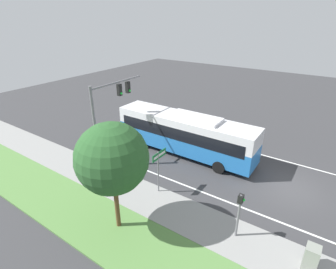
# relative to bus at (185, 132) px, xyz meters

# --- Properties ---
(ground_plane) EXTENTS (80.00, 80.00, 0.00)m
(ground_plane) POSITION_rel_bus_xyz_m (-0.30, -8.31, -1.91)
(ground_plane) COLOR #38383A
(sidewalk) EXTENTS (2.80, 80.00, 0.12)m
(sidewalk) POSITION_rel_bus_xyz_m (-6.50, -8.31, -1.85)
(sidewalk) COLOR gray
(sidewalk) RESTS_ON ground_plane
(lane_divider_near) EXTENTS (0.14, 30.00, 0.01)m
(lane_divider_near) POSITION_rel_bus_xyz_m (-3.90, -8.31, -1.91)
(lane_divider_near) COLOR silver
(lane_divider_near) RESTS_ON ground_plane
(lane_divider_far) EXTENTS (0.14, 30.00, 0.01)m
(lane_divider_far) POSITION_rel_bus_xyz_m (3.30, -8.31, -1.91)
(lane_divider_far) COLOR silver
(lane_divider_far) RESTS_ON ground_plane
(bus) EXTENTS (2.66, 11.73, 3.46)m
(bus) POSITION_rel_bus_xyz_m (0.00, 0.00, 0.00)
(bus) COLOR #236BB7
(bus) RESTS_ON ground_plane
(signal_gantry) EXTENTS (5.25, 0.41, 6.18)m
(signal_gantry) POSITION_rel_bus_xyz_m (-3.78, 4.33, 2.46)
(signal_gantry) COLOR slate
(signal_gantry) RESTS_ON ground_plane
(pedestrian_signal) EXTENTS (0.28, 0.34, 2.69)m
(pedestrian_signal) POSITION_rel_bus_xyz_m (-6.31, -6.89, -0.06)
(pedestrian_signal) COLOR slate
(pedestrian_signal) RESTS_ON ground_plane
(street_sign) EXTENTS (1.38, 0.08, 2.99)m
(street_sign) POSITION_rel_bus_xyz_m (-5.45, -1.37, 0.21)
(street_sign) COLOR slate
(street_sign) RESTS_ON ground_plane
(utility_cabinet) EXTENTS (0.62, 0.59, 1.29)m
(utility_cabinet) POSITION_rel_bus_xyz_m (-6.35, -10.31, -1.15)
(utility_cabinet) COLOR gray
(utility_cabinet) RESTS_ON sidewalk
(roadside_tree) EXTENTS (3.60, 3.60, 5.98)m
(roadside_tree) POSITION_rel_bus_xyz_m (-9.16, -1.33, 2.36)
(roadside_tree) COLOR brown
(roadside_tree) RESTS_ON grass_verge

